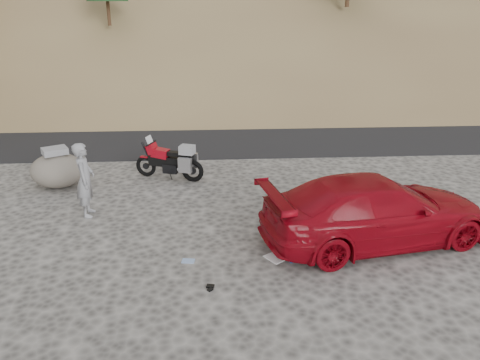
# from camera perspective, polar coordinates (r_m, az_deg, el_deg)

# --- Properties ---
(ground) EXTENTS (140.00, 140.00, 0.00)m
(ground) POSITION_cam_1_polar(r_m,az_deg,el_deg) (11.73, -7.71, -6.14)
(ground) COLOR #3F3C3A
(ground) RESTS_ON ground
(road) EXTENTS (120.00, 7.00, 0.05)m
(road) POSITION_cam_1_polar(r_m,az_deg,el_deg) (20.15, -6.00, 5.57)
(road) COLOR black
(road) RESTS_ON ground
(motorcycle) EXTENTS (2.23, 1.12, 1.38)m
(motorcycle) POSITION_cam_1_polar(r_m,az_deg,el_deg) (14.89, -8.30, 2.26)
(motorcycle) COLOR black
(motorcycle) RESTS_ON ground
(man) EXTENTS (0.53, 0.76, 1.98)m
(man) POSITION_cam_1_polar(r_m,az_deg,el_deg) (13.10, -17.87, -4.02)
(man) COLOR gray
(man) RESTS_ON ground
(red_car) EXTENTS (5.74, 3.26, 1.57)m
(red_car) POSITION_cam_1_polar(r_m,az_deg,el_deg) (11.62, 15.90, -7.09)
(red_car) COLOR maroon
(red_car) RESTS_ON ground
(boulder) EXTENTS (1.93, 1.77, 1.22)m
(boulder) POSITION_cam_1_polar(r_m,az_deg,el_deg) (15.18, -21.35, 1.15)
(boulder) COLOR #56534A
(boulder) RESTS_ON ground
(gear_white_cloth) EXTENTS (0.66, 0.65, 0.02)m
(gear_white_cloth) POSITION_cam_1_polar(r_m,az_deg,el_deg) (10.53, 4.62, -9.29)
(gear_white_cloth) COLOR white
(gear_white_cloth) RESTS_ON ground
(gear_bottle) EXTENTS (0.09, 0.09, 0.25)m
(gear_bottle) POSITION_cam_1_polar(r_m,az_deg,el_deg) (10.31, 6.29, -9.32)
(gear_bottle) COLOR navy
(gear_bottle) RESTS_ON ground
(gear_glove_a) EXTENTS (0.17, 0.14, 0.04)m
(gear_glove_a) POSITION_cam_1_polar(r_m,az_deg,el_deg) (9.52, -3.63, -12.80)
(gear_glove_a) COLOR black
(gear_glove_a) RESTS_ON ground
(gear_glove_b) EXTENTS (0.13, 0.13, 0.03)m
(gear_glove_b) POSITION_cam_1_polar(r_m,az_deg,el_deg) (9.43, -3.67, -13.19)
(gear_glove_b) COLOR black
(gear_glove_b) RESTS_ON ground
(gear_blue_cloth) EXTENTS (0.30, 0.24, 0.01)m
(gear_blue_cloth) POSITION_cam_1_polar(r_m,az_deg,el_deg) (10.41, -6.33, -9.78)
(gear_blue_cloth) COLOR #829DC9
(gear_blue_cloth) RESTS_ON ground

